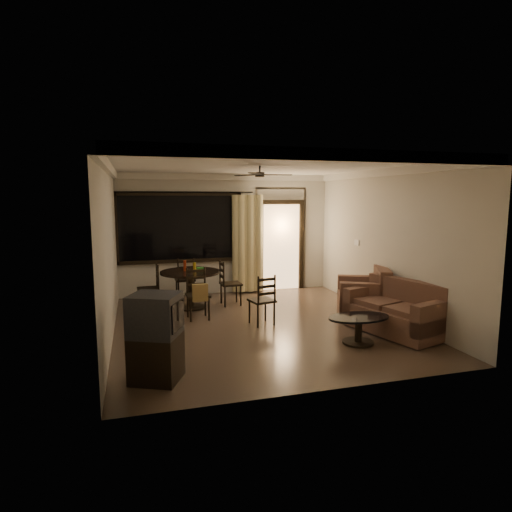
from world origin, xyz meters
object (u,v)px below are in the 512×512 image
object	(u,v)px
dining_chair_east	(230,292)
sofa	(397,312)
armchair	(366,297)
dining_chair_west	(149,297)
coffee_table	(359,325)
side_chair	(262,309)
tv_cabinet	(156,337)
dining_table	(191,279)
dining_chair_north	(185,287)
dining_chair_south	(198,303)

from	to	relation	value
dining_chair_east	sofa	bearing A→B (deg)	-140.17
sofa	armchair	distance (m)	1.00
dining_chair_west	coffee_table	world-z (taller)	dining_chair_west
side_chair	tv_cabinet	bearing A→B (deg)	33.14
tv_cabinet	sofa	bearing A→B (deg)	36.73
dining_chair_west	side_chair	world-z (taller)	dining_chair_west
dining_chair_west	tv_cabinet	size ratio (longest dim) A/B	0.87
dining_table	tv_cabinet	xyz separation A→B (m)	(-0.86, -3.42, -0.05)
dining_chair_north	coffee_table	bearing A→B (deg)	119.71
dining_table	armchair	world-z (taller)	dining_table
dining_chair_east	dining_chair_south	size ratio (longest dim) A/B	1.00
dining_chair_south	tv_cabinet	world-z (taller)	tv_cabinet
dining_chair_east	dining_chair_north	bearing A→B (deg)	47.30
dining_chair_south	armchair	world-z (taller)	dining_chair_south
dining_chair_west	sofa	world-z (taller)	dining_chair_west
tv_cabinet	coffee_table	distance (m)	3.15
dining_chair_north	sofa	xyz separation A→B (m)	(3.17, -3.33, 0.06)
dining_chair_north	armchair	xyz separation A→B (m)	(3.16, -2.33, 0.10)
dining_chair_west	armchair	bearing A→B (deg)	67.04
dining_table	dining_chair_north	size ratio (longest dim) A/B	1.29
dining_table	dining_chair_east	world-z (taller)	dining_table
dining_table	coffee_table	bearing A→B (deg)	-52.46
dining_chair_west	sofa	bearing A→B (deg)	55.64
dining_chair_south	coffee_table	xyz separation A→B (m)	(2.20, -2.04, -0.02)
armchair	dining_chair_north	bearing A→B (deg)	167.41
dining_chair_east	side_chair	bearing A→B (deg)	-172.92
dining_chair_south	side_chair	size ratio (longest dim) A/B	1.04
tv_cabinet	side_chair	bearing A→B (deg)	69.12
dining_chair_east	dining_chair_north	size ratio (longest dim) A/B	1.00
dining_table	dining_chair_east	xyz separation A→B (m)	(0.83, 0.03, -0.32)
dining_chair_west	tv_cabinet	distance (m)	3.40
dining_table	sofa	bearing A→B (deg)	-39.23
dining_chair_west	side_chair	size ratio (longest dim) A/B	1.04
coffee_table	side_chair	xyz separation A→B (m)	(-1.15, 1.38, -0.02)
armchair	dining_chair_south	bearing A→B (deg)	-168.91
dining_chair_south	sofa	distance (m)	3.55
dining_table	coffee_table	xyz separation A→B (m)	(2.23, -2.90, -0.32)
dining_chair_east	dining_chair_north	world-z (taller)	same
dining_table	dining_chair_east	size ratio (longest dim) A/B	1.29
armchair	coffee_table	distance (m)	1.62
dining_table	sofa	size ratio (longest dim) A/B	0.69
dining_chair_west	dining_chair_north	world-z (taller)	same
dining_chair_west	dining_chair_north	bearing A→B (deg)	132.73
dining_chair_west	dining_chair_east	distance (m)	1.67
dining_table	sofa	xyz separation A→B (m)	(3.14, -2.56, -0.26)
dining_chair_north	sofa	bearing A→B (deg)	131.68
armchair	sofa	bearing A→B (deg)	-65.79
dining_chair_west	sofa	size ratio (longest dim) A/B	0.54
dining_table	armchair	bearing A→B (deg)	-26.48
dining_chair_west	armchair	xyz separation A→B (m)	(3.97, -1.53, 0.10)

